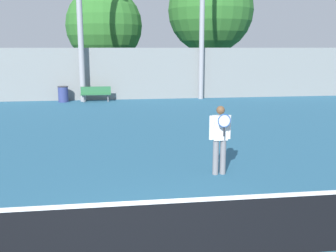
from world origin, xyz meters
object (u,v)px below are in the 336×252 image
object	(u,v)px
tennis_player	(220,137)
trash_bin	(63,94)
tennis_net	(141,233)
bench_courtside_near	(96,93)
tree_dark_dense	(211,10)
tree_green_tall	(104,26)
light_pole_center_back	(202,1)

from	to	relation	value
tennis_player	trash_bin	size ratio (longest dim) A/B	1.90
trash_bin	tennis_net	bearing A→B (deg)	-79.89
bench_courtside_near	tree_dark_dense	size ratio (longest dim) A/B	0.19
tennis_net	tree_green_tall	xyz separation A→B (m)	(-0.83, 24.05, 4.00)
tennis_player	tree_green_tall	bearing A→B (deg)	95.24
bench_courtside_near	light_pole_center_back	xyz separation A→B (m)	(6.09, 0.48, 5.04)
tennis_net	tree_dark_dense	distance (m)	26.38
tree_green_tall	bench_courtside_near	bearing A→B (deg)	-93.74
light_pole_center_back	trash_bin	xyz separation A→B (m)	(-7.88, -0.30, -5.11)
light_pole_center_back	tree_green_tall	distance (m)	8.65
tennis_net	light_pole_center_back	distance (m)	18.91
tennis_player	light_pole_center_back	bearing A→B (deg)	76.01
tennis_net	trash_bin	xyz separation A→B (m)	(-3.08, 17.28, -0.05)
tennis_player	light_pole_center_back	world-z (taller)	light_pole_center_back
tree_dark_dense	light_pole_center_back	bearing A→B (deg)	-107.51
trash_bin	tree_green_tall	size ratio (longest dim) A/B	0.12
light_pole_center_back	tree_green_tall	bearing A→B (deg)	131.04
bench_courtside_near	trash_bin	distance (m)	1.80
bench_courtside_near	tree_green_tall	world-z (taller)	tree_green_tall
tennis_player	light_pole_center_back	size ratio (longest dim) A/B	0.17
light_pole_center_back	tree_dark_dense	distance (m)	7.64
tennis_net	tree_dark_dense	world-z (taller)	tree_dark_dense
light_pole_center_back	tree_dark_dense	size ratio (longest dim) A/B	1.10
light_pole_center_back	tree_dark_dense	world-z (taller)	light_pole_center_back
tree_green_tall	light_pole_center_back	bearing A→B (deg)	-48.96
tennis_net	bench_courtside_near	bearing A→B (deg)	94.31
bench_courtside_near	tennis_player	bearing A→B (deg)	-75.56
tennis_net	tree_green_tall	world-z (taller)	tree_green_tall
tennis_net	tennis_player	world-z (taller)	tennis_player
trash_bin	tree_green_tall	distance (m)	8.20
tennis_net	tree_green_tall	size ratio (longest dim) A/B	1.63
tennis_net	bench_courtside_near	world-z (taller)	tennis_net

